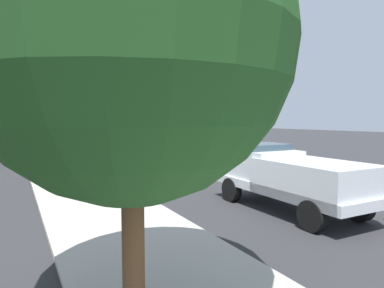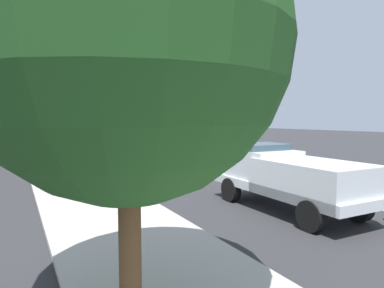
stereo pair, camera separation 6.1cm
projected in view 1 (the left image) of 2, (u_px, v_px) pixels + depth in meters
ground at (192, 163)px, 22.64m from camera, size 120.00×120.00×0.00m
sidewalk_far_side at (64, 171)px, 18.86m from camera, size 60.04×9.92×0.12m
lane_centre_stripe at (192, 163)px, 22.64m from camera, size 49.74×5.45×0.01m
utility_bucket_truck at (159, 140)px, 20.55m from camera, size 8.42×3.35×7.95m
service_pickup_truck at (290, 176)px, 10.90m from camera, size 5.79×2.68×2.06m
passing_minivan at (178, 140)px, 30.36m from camera, size 4.97×2.40×1.69m
traffic_cone_mid_front at (227, 168)px, 17.40m from camera, size 0.40×0.40×0.82m
traffic_cone_mid_rear at (161, 153)px, 25.13m from camera, size 0.40×0.40×0.77m
traffic_signal_mast at (78, 58)px, 19.37m from camera, size 7.49×1.07×8.86m
street_tree_left at (130, 42)px, 4.60m from camera, size 4.43×4.43×6.22m
street_tree_right at (31, 109)px, 24.67m from camera, size 3.80×3.80×5.52m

